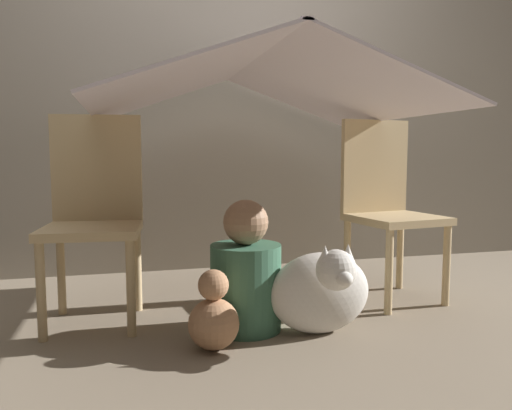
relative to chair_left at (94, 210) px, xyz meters
The scene contains 8 objects.
ground_plane 0.87m from the chair_left, 11.94° to the right, with size 8.80×8.80×0.00m, color gray.
wall_back 1.37m from the chair_left, 51.30° to the left, with size 7.00×0.05×2.50m.
chair_left is the anchor object (origin of this frame).
chair_right 1.41m from the chair_left, ahead, with size 0.45×0.45×0.91m.
sheet_canopy 0.90m from the chair_left, ahead, with size 1.44×1.32×0.26m.
person_front 0.72m from the chair_left, 26.04° to the right, with size 0.29×0.29×0.54m.
dog 1.04m from the chair_left, 26.20° to the right, with size 0.42×0.36×0.39m.
plush_toy 0.74m from the chair_left, 47.19° to the right, with size 0.19×0.19×0.30m.
Camera 1 is at (-0.57, -2.12, 0.73)m, focal length 35.00 mm.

